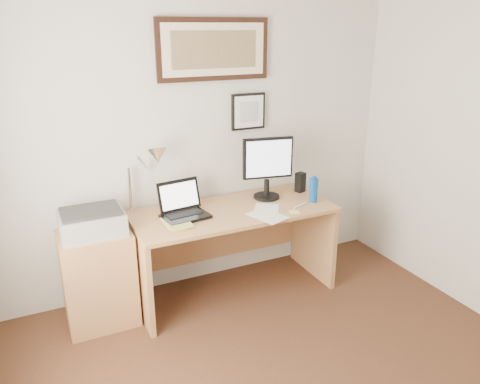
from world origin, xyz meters
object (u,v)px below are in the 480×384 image
book (165,225)px  laptop (183,209)px  printer (92,222)px  side_cabinet (99,278)px  desk (229,232)px  lcd_monitor (268,165)px  water_bottle (313,190)px

book → laptop: bearing=35.5°
printer → laptop: bearing=-0.8°
side_cabinet → book: book is taller
desk → lcd_monitor: (0.36, 0.02, 0.53)m
water_bottle → book: 1.26m
desk → printer: bearing=-178.1°
side_cabinet → lcd_monitor: 1.59m
water_bottle → desk: bearing=162.3°
desk → printer: size_ratio=3.64×
book → laptop: laptop is taller
printer → side_cabinet: bearing=-3.2°
side_cabinet → water_bottle: 1.81m
book → printer: (-0.49, 0.14, 0.06)m
lcd_monitor → book: bearing=-168.0°
laptop → desk: bearing=6.4°
book → desk: (0.59, 0.18, -0.24)m
laptop → printer: laptop is taller
book → printer: size_ratio=0.57×
side_cabinet → book: 0.64m
lcd_monitor → printer: size_ratio=1.18×
laptop → lcd_monitor: (0.77, 0.07, 0.23)m
laptop → lcd_monitor: 0.80m
desk → lcd_monitor: 0.64m
side_cabinet → desk: bearing=1.9°
desk → laptop: laptop is taller
water_bottle → lcd_monitor: bearing=141.9°
side_cabinet → printer: 0.45m
laptop → lcd_monitor: size_ratio=0.71×
water_bottle → desk: water_bottle is taller
side_cabinet → desk: 1.08m
water_bottle → book: water_bottle is taller
desk → lcd_monitor: bearing=3.8°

